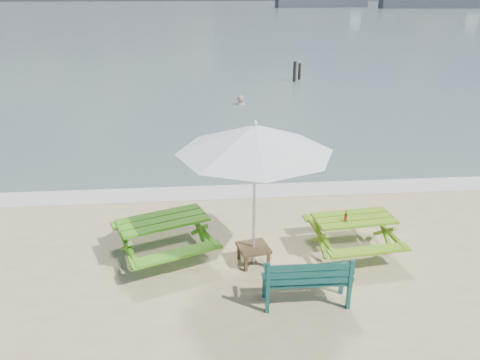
{
  "coord_description": "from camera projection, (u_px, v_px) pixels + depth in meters",
  "views": [
    {
      "loc": [
        -0.86,
        -6.47,
        4.96
      ],
      "look_at": [
        -0.04,
        3.0,
        1.0
      ],
      "focal_mm": 35.0,
      "sensor_mm": 36.0,
      "label": 1
    }
  ],
  "objects": [
    {
      "name": "side_table",
      "position": [
        253.0,
        254.0,
        8.98
      ],
      "size": [
        0.67,
        0.67,
        0.36
      ],
      "color": "brown",
      "rests_on": "ground"
    },
    {
      "name": "picnic_table_right",
      "position": [
        353.0,
        235.0,
        9.34
      ],
      "size": [
        1.74,
        1.9,
        0.75
      ],
      "color": "#639716",
      "rests_on": "ground"
    },
    {
      "name": "park_bench",
      "position": [
        306.0,
        289.0,
        7.82
      ],
      "size": [
        1.46,
        0.51,
        0.89
      ],
      "color": "#10443E",
      "rests_on": "ground"
    },
    {
      "name": "foam_strip",
      "position": [
        236.0,
        192.0,
        12.15
      ],
      "size": [
        22.0,
        0.9,
        0.01
      ],
      "primitive_type": "cube",
      "color": "silver",
      "rests_on": "ground"
    },
    {
      "name": "swimmer",
      "position": [
        240.0,
        113.0,
        21.22
      ],
      "size": [
        0.61,
        0.41,
        1.65
      ],
      "color": "tan",
      "rests_on": "ground"
    },
    {
      "name": "patio_umbrella",
      "position": [
        255.0,
        139.0,
        8.08
      ],
      "size": [
        3.33,
        3.33,
        2.77
      ],
      "color": "silver",
      "rests_on": "ground"
    },
    {
      "name": "sea",
      "position": [
        202.0,
        15.0,
        86.09
      ],
      "size": [
        300.0,
        300.0,
        0.0
      ],
      "primitive_type": "plane",
      "color": "slate",
      "rests_on": "ground"
    },
    {
      "name": "picnic_table_left",
      "position": [
        164.0,
        238.0,
        9.15
      ],
      "size": [
        2.26,
        2.37,
        0.81
      ],
      "color": "#429516",
      "rests_on": "ground"
    },
    {
      "name": "mooring_pilings",
      "position": [
        297.0,
        73.0,
        26.19
      ],
      "size": [
        0.57,
        0.77,
        1.32
      ],
      "color": "black",
      "rests_on": "ground"
    },
    {
      "name": "beer_bottle",
      "position": [
        346.0,
        217.0,
        9.02
      ],
      "size": [
        0.06,
        0.06,
        0.23
      ],
      "color": "#994E16",
      "rests_on": "picnic_table_right"
    }
  ]
}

